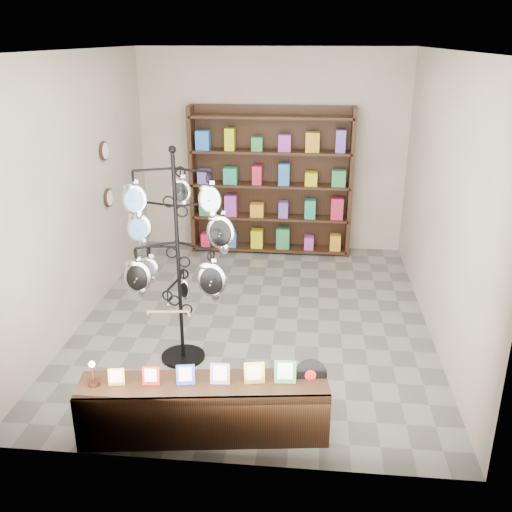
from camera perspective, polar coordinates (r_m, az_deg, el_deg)
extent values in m
plane|color=slate|center=(6.83, -0.06, -6.14)|extent=(5.00, 5.00, 0.00)
plane|color=beige|center=(8.72, 1.62, 10.35)|extent=(4.00, 0.00, 4.00)
plane|color=beige|center=(3.95, -3.76, -3.33)|extent=(4.00, 0.00, 4.00)
plane|color=beige|center=(6.78, -17.23, 6.27)|extent=(0.00, 5.00, 5.00)
plane|color=beige|center=(6.41, 18.10, 5.34)|extent=(0.00, 5.00, 5.00)
plane|color=white|center=(6.07, -0.08, 19.90)|extent=(5.00, 5.00, 0.00)
cylinder|color=black|center=(6.07, -7.29, -9.92)|extent=(0.47, 0.47, 0.03)
cylinder|color=black|center=(5.60, -7.78, -0.58)|extent=(0.04, 0.04, 2.15)
sphere|color=black|center=(5.30, -8.37, 10.52)|extent=(0.07, 0.07, 0.07)
ellipsoid|color=silver|center=(5.96, -7.18, -3.35)|extent=(0.11, 0.04, 0.23)
cube|color=tan|center=(5.50, -8.74, -5.50)|extent=(0.41, 0.07, 0.04)
cube|color=black|center=(4.90, -5.21, -14.98)|extent=(2.07, 0.67, 0.50)
cube|color=gold|center=(4.82, -13.78, -11.64)|extent=(0.13, 0.06, 0.15)
cube|color=red|center=(4.76, -10.45, -11.69)|extent=(0.14, 0.07, 0.16)
cube|color=#263FA5|center=(4.72, -7.06, -11.69)|extent=(0.15, 0.07, 0.17)
cube|color=#E54C33|center=(4.70, -3.62, -11.66)|extent=(0.16, 0.07, 0.18)
cube|color=gold|center=(4.70, -0.17, -11.58)|extent=(0.17, 0.08, 0.18)
cube|color=#337233|center=(4.71, 2.94, -11.47)|extent=(0.18, 0.08, 0.19)
cylinder|color=black|center=(4.80, 5.47, -11.78)|extent=(0.28, 0.10, 0.27)
cylinder|color=red|center=(4.80, 5.47, -11.80)|extent=(0.10, 0.04, 0.09)
cylinder|color=#402212|center=(4.89, -15.89, -12.11)|extent=(0.09, 0.09, 0.04)
cylinder|color=#402212|center=(4.84, -15.99, -11.28)|extent=(0.02, 0.02, 0.13)
sphere|color=#FFBF59|center=(4.80, -16.10, -10.35)|extent=(0.05, 0.05, 0.05)
cube|color=black|center=(8.74, 1.57, 7.70)|extent=(2.40, 0.04, 2.20)
cube|color=black|center=(8.75, -6.31, 7.59)|extent=(0.06, 0.36, 2.20)
cube|color=black|center=(8.58, 9.43, 7.17)|extent=(0.06, 0.36, 2.20)
cube|color=black|center=(8.90, 1.42, 0.87)|extent=(2.36, 0.36, 0.04)
cube|color=black|center=(8.73, 1.45, 3.95)|extent=(2.36, 0.36, 0.03)
cube|color=black|center=(8.60, 1.48, 7.13)|extent=(2.36, 0.36, 0.04)
cube|color=black|center=(8.49, 1.52, 10.40)|extent=(2.36, 0.36, 0.04)
cube|color=black|center=(8.41, 1.55, 13.75)|extent=(2.36, 0.36, 0.04)
cylinder|color=black|center=(7.43, -14.95, 10.12)|extent=(0.03, 0.24, 0.24)
cylinder|color=black|center=(7.56, -14.52, 5.67)|extent=(0.03, 0.24, 0.24)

